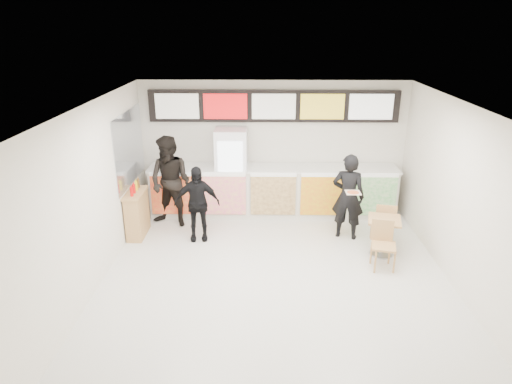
{
  "coord_description": "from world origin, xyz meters",
  "views": [
    {
      "loc": [
        -0.22,
        -6.63,
        4.21
      ],
      "look_at": [
        -0.35,
        1.2,
        1.26
      ],
      "focal_mm": 32.0,
      "sensor_mm": 36.0,
      "label": 1
    }
  ],
  "objects_px": {
    "customer_mid": "(197,204)",
    "condiment_ledge": "(137,213)",
    "service_counter": "(273,191)",
    "customer_main": "(348,197)",
    "customer_left": "(170,182)",
    "cafe_table": "(383,230)",
    "drinks_fridge": "(232,173)"
  },
  "relations": [
    {
      "from": "service_counter",
      "to": "cafe_table",
      "type": "distance_m",
      "value": 2.8
    },
    {
      "from": "condiment_ledge",
      "to": "drinks_fridge",
      "type": "bearing_deg",
      "value": 31.08
    },
    {
      "from": "customer_main",
      "to": "customer_mid",
      "type": "distance_m",
      "value": 3.04
    },
    {
      "from": "condiment_ledge",
      "to": "cafe_table",
      "type": "bearing_deg",
      "value": -9.07
    },
    {
      "from": "service_counter",
      "to": "cafe_table",
      "type": "xyz_separation_m",
      "value": [
        2.05,
        -1.9,
        -0.06
      ]
    },
    {
      "from": "customer_main",
      "to": "customer_left",
      "type": "xyz_separation_m",
      "value": [
        -3.69,
        0.55,
        0.1
      ]
    },
    {
      "from": "customer_left",
      "to": "condiment_ledge",
      "type": "height_order",
      "value": "customer_left"
    },
    {
      "from": "customer_main",
      "to": "customer_left",
      "type": "relative_size",
      "value": 0.9
    },
    {
      "from": "drinks_fridge",
      "to": "cafe_table",
      "type": "distance_m",
      "value": 3.58
    },
    {
      "from": "service_counter",
      "to": "cafe_table",
      "type": "height_order",
      "value": "service_counter"
    },
    {
      "from": "customer_left",
      "to": "condiment_ledge",
      "type": "relative_size",
      "value": 1.74
    },
    {
      "from": "service_counter",
      "to": "customer_mid",
      "type": "distance_m",
      "value": 2.02
    },
    {
      "from": "service_counter",
      "to": "customer_mid",
      "type": "relative_size",
      "value": 3.58
    },
    {
      "from": "customer_left",
      "to": "cafe_table",
      "type": "xyz_separation_m",
      "value": [
        4.25,
        -1.31,
        -0.48
      ]
    },
    {
      "from": "customer_main",
      "to": "condiment_ledge",
      "type": "relative_size",
      "value": 1.57
    },
    {
      "from": "customer_left",
      "to": "service_counter",
      "type": "bearing_deg",
      "value": 36.55
    },
    {
      "from": "condiment_ledge",
      "to": "service_counter",
      "type": "bearing_deg",
      "value": 21.66
    },
    {
      "from": "customer_mid",
      "to": "condiment_ledge",
      "type": "height_order",
      "value": "customer_mid"
    },
    {
      "from": "customer_main",
      "to": "cafe_table",
      "type": "bearing_deg",
      "value": 144.48
    },
    {
      "from": "service_counter",
      "to": "condiment_ledge",
      "type": "relative_size",
      "value": 4.9
    },
    {
      "from": "cafe_table",
      "to": "customer_mid",
      "type": "bearing_deg",
      "value": -176.99
    },
    {
      "from": "cafe_table",
      "to": "condiment_ledge",
      "type": "height_order",
      "value": "condiment_ledge"
    },
    {
      "from": "cafe_table",
      "to": "customer_left",
      "type": "bearing_deg",
      "value": 175.57
    },
    {
      "from": "customer_mid",
      "to": "condiment_ledge",
      "type": "bearing_deg",
      "value": 167.26
    },
    {
      "from": "service_counter",
      "to": "cafe_table",
      "type": "relative_size",
      "value": 3.58
    },
    {
      "from": "service_counter",
      "to": "customer_mid",
      "type": "xyz_separation_m",
      "value": [
        -1.55,
        -1.29,
        0.2
      ]
    },
    {
      "from": "drinks_fridge",
      "to": "customer_main",
      "type": "relative_size",
      "value": 1.12
    },
    {
      "from": "customer_main",
      "to": "cafe_table",
      "type": "xyz_separation_m",
      "value": [
        0.56,
        -0.75,
        -0.38
      ]
    },
    {
      "from": "customer_main",
      "to": "cafe_table",
      "type": "height_order",
      "value": "customer_main"
    },
    {
      "from": "service_counter",
      "to": "customer_left",
      "type": "bearing_deg",
      "value": -164.92
    },
    {
      "from": "service_counter",
      "to": "customer_main",
      "type": "bearing_deg",
      "value": -37.56
    },
    {
      "from": "customer_main",
      "to": "service_counter",
      "type": "bearing_deg",
      "value": -19.92
    }
  ]
}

